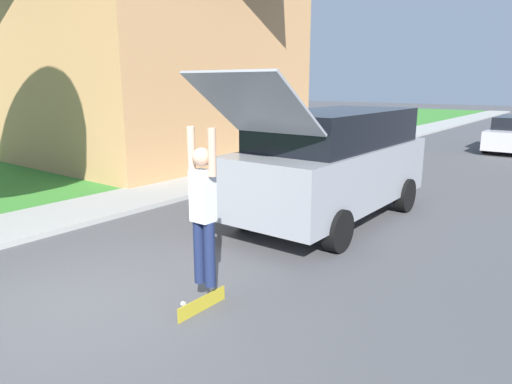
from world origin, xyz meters
TOP-DOWN VIEW (x-y plane):
  - ground_plane at (0.00, 0.00)m, footprint 120.00×120.00m
  - lawn at (-8.00, 6.00)m, footprint 10.00×80.00m
  - sidewalk at (-3.60, 6.00)m, footprint 1.80×80.00m
  - house at (-8.45, 8.26)m, footprint 9.09×9.17m
  - suv_parked at (0.70, 5.12)m, footprint 2.07×5.49m
  - skateboarder at (1.25, 0.99)m, footprint 0.41×0.22m
  - skateboard at (1.28, 0.88)m, footprint 0.09×0.78m

SIDE VIEW (x-z plane):
  - ground_plane at x=0.00m, z-range 0.00..0.00m
  - lawn at x=-8.00m, z-range 0.00..0.08m
  - sidewalk at x=-3.60m, z-range 0.00..0.10m
  - skateboard at x=1.28m, z-range -0.03..0.19m
  - suv_parked at x=0.70m, z-range -0.23..2.56m
  - skateboarder at x=1.25m, z-range 0.32..2.17m
  - house at x=-8.45m, z-range 0.26..9.18m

